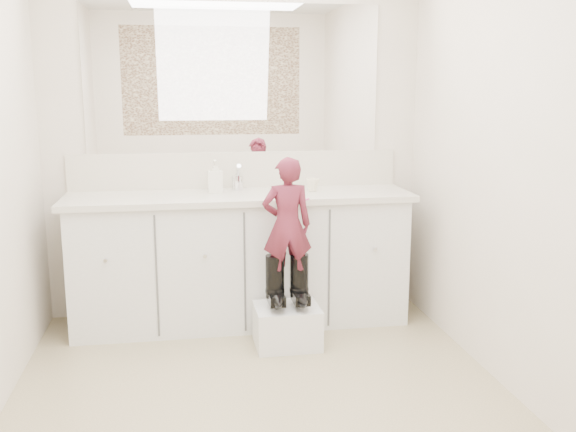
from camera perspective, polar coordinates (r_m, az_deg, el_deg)
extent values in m
plane|color=#897C59|center=(3.38, -2.08, -16.50)|extent=(3.00, 3.00, 0.00)
plane|color=beige|center=(4.50, -4.70, 6.47)|extent=(2.60, 0.00, 2.60)
plane|color=beige|center=(1.56, 4.83, -2.76)|extent=(2.60, 0.00, 2.60)
plane|color=beige|center=(3.43, 19.90, 4.32)|extent=(0.00, 3.00, 3.00)
cube|color=silver|center=(4.36, -4.22, -4.03)|extent=(2.20, 0.55, 0.85)
cube|color=beige|center=(4.25, -4.29, 1.71)|extent=(2.28, 0.58, 0.04)
cube|color=beige|center=(4.50, -4.65, 4.10)|extent=(2.28, 0.03, 0.25)
cube|color=white|center=(4.47, -4.78, 12.08)|extent=(2.00, 0.02, 1.00)
cube|color=#472819|center=(1.53, 5.02, 13.94)|extent=(2.00, 0.01, 1.20)
cylinder|color=silver|center=(4.41, -4.51, 2.96)|extent=(0.08, 0.08, 0.10)
imported|color=#F2E5C1|center=(4.35, 2.20, 2.79)|extent=(0.10, 0.10, 0.09)
imported|color=white|center=(4.32, -6.49, 3.53)|extent=(0.10, 0.10, 0.22)
cube|color=white|center=(4.04, -0.09, -9.74)|extent=(0.40, 0.33, 0.25)
imported|color=#9A2F4B|center=(3.86, -0.09, -0.83)|extent=(0.30, 0.20, 0.83)
cylinder|color=#E659A2|center=(3.84, 0.94, 1.19)|extent=(0.14, 0.01, 0.06)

